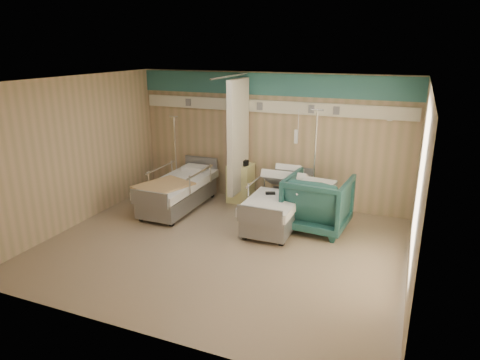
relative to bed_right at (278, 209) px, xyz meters
The scene contains 13 objects.
ground 1.47m from the bed_right, 114.78° to the right, with size 6.00×5.00×0.00m, color gray.
room_walls 1.97m from the bed_right, 121.10° to the right, with size 6.04×5.04×2.82m.
bed_right is the anchor object (origin of this frame).
bed_left 2.20m from the bed_right, behind, with size 1.00×2.16×0.63m, color silver, non-canonical shape.
bedside_cabinet 1.46m from the bed_right, 141.95° to the left, with size 0.50×0.48×0.85m, color #E8E691.
visitor_armchair 0.78m from the bed_right, ahead, with size 1.12×1.15×1.05m, color #1E4B49.
waffle_blanket 1.06m from the bed_right, ahead, with size 0.59×0.52×0.07m, color silver.
iv_stand_right 0.91m from the bed_right, 56.17° to the left, with size 0.39×0.39×2.16m.
iv_stand_left 2.78m from the bed_right, 164.32° to the left, with size 0.33×0.33×1.83m.
call_remote 0.37m from the bed_right, 140.34° to the right, with size 0.18×0.08×0.04m, color black.
tan_blanket 2.33m from the bed_right, 168.46° to the right, with size 0.82×1.03×0.04m, color tan.
toiletry_bag 1.50m from the bed_right, 141.63° to the left, with size 0.22×0.14×0.12m, color black.
white_cup 1.67m from the bed_right, 144.86° to the left, with size 0.10×0.10×0.14m, color white.
Camera 1 is at (2.83, -6.08, 3.33)m, focal length 32.00 mm.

